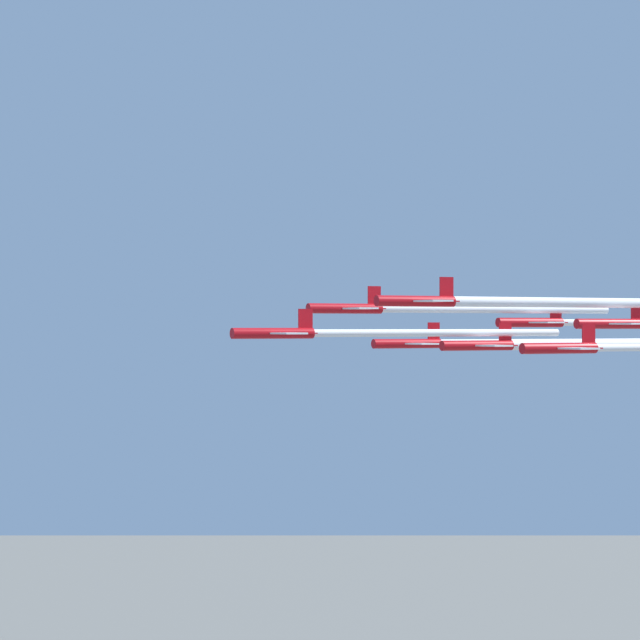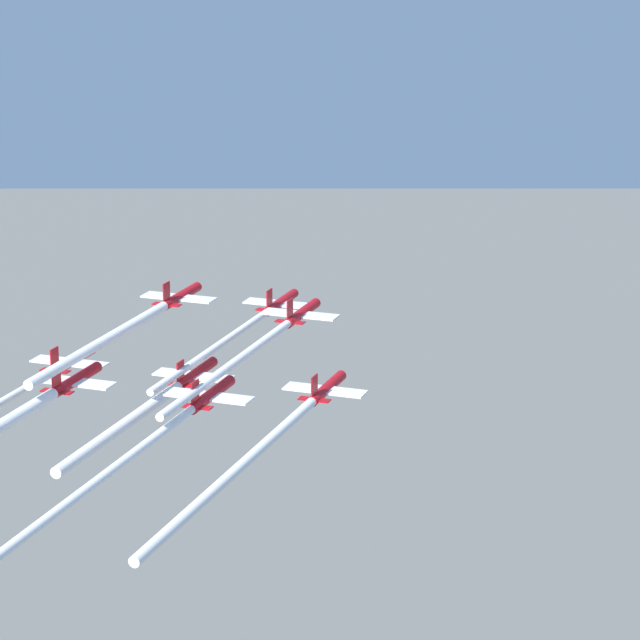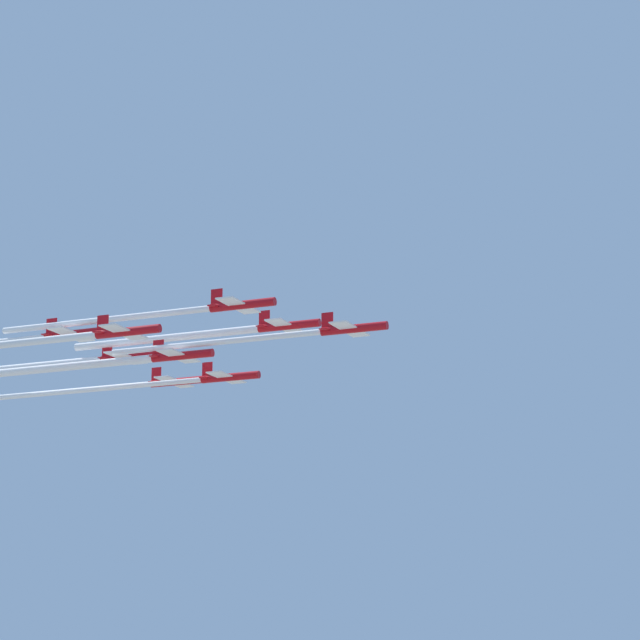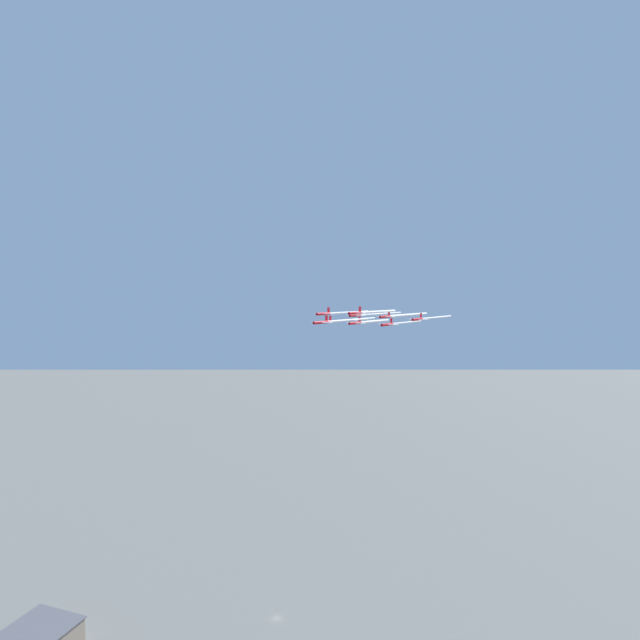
{
  "view_description": "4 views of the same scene",
  "coord_description": "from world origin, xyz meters",
  "px_view_note": "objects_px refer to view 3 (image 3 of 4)",
  "views": [
    {
      "loc": [
        -153.23,
        122.65,
        138.31
      ],
      "look_at": [
        -28.39,
        2.66,
        139.05
      ],
      "focal_mm": 85.0,
      "sensor_mm": 36.0,
      "label": 1
    },
    {
      "loc": [
        -4.03,
        -192.87,
        192.15
      ],
      "look_at": [
        -17.66,
        -0.7,
        136.88
      ],
      "focal_mm": 85.0,
      "sensor_mm": 36.0,
      "label": 2
    },
    {
      "loc": [
        191.21,
        27.4,
        84.66
      ],
      "look_at": [
        -18.62,
        1.03,
        137.75
      ],
      "focal_mm": 85.0,
      "sensor_mm": 36.0,
      "label": 3
    },
    {
      "loc": [
        -90.88,
        204.16,
        148.9
      ],
      "look_at": [
        -22.73,
        4.49,
        138.49
      ],
      "focal_mm": 28.0,
      "sensor_mm": 36.0,
      "label": 4
    }
  ],
  "objects_px": {
    "jet_2": "(240,305)",
    "jet_8": "(73,334)",
    "jet_5": "(126,332)",
    "jet_6": "(176,381)",
    "jet_1": "(287,326)",
    "jet_0": "(352,329)",
    "jet_4": "(180,356)",
    "jet_7": "(127,357)",
    "jet_3": "(228,377)"
  },
  "relations": [
    {
      "from": "jet_5",
      "to": "jet_6",
      "type": "distance_m",
      "value": 44.12
    },
    {
      "from": "jet_7",
      "to": "jet_1",
      "type": "bearing_deg",
      "value": 90.0
    },
    {
      "from": "jet_2",
      "to": "jet_8",
      "type": "relative_size",
      "value": 1.0
    },
    {
      "from": "jet_1",
      "to": "jet_5",
      "type": "distance_m",
      "value": 29.25
    },
    {
      "from": "jet_2",
      "to": "jet_1",
      "type": "bearing_deg",
      "value": 180.0
    },
    {
      "from": "jet_4",
      "to": "jet_1",
      "type": "bearing_deg",
      "value": 120.47
    },
    {
      "from": "jet_3",
      "to": "jet_4",
      "type": "height_order",
      "value": "jet_4"
    },
    {
      "from": "jet_0",
      "to": "jet_6",
      "type": "height_order",
      "value": "jet_6"
    },
    {
      "from": "jet_0",
      "to": "jet_3",
      "type": "relative_size",
      "value": 1.0
    },
    {
      "from": "jet_4",
      "to": "jet_6",
      "type": "height_order",
      "value": "jet_6"
    },
    {
      "from": "jet_0",
      "to": "jet_1",
      "type": "distance_m",
      "value": 16.87
    },
    {
      "from": "jet_2",
      "to": "jet_5",
      "type": "xyz_separation_m",
      "value": [
        4.2,
        -15.92,
        -4.55
      ]
    },
    {
      "from": "jet_3",
      "to": "jet_6",
      "type": "height_order",
      "value": "jet_6"
    },
    {
      "from": "jet_3",
      "to": "jet_7",
      "type": "distance_m",
      "value": 16.7
    },
    {
      "from": "jet_1",
      "to": "jet_5",
      "type": "xyz_separation_m",
      "value": [
        20.28,
        -20.42,
        -5.23
      ]
    },
    {
      "from": "jet_3",
      "to": "jet_8",
      "type": "distance_m",
      "value": 28.94
    },
    {
      "from": "jet_1",
      "to": "jet_7",
      "type": "height_order",
      "value": "jet_1"
    },
    {
      "from": "jet_5",
      "to": "jet_7",
      "type": "bearing_deg",
      "value": -150.46
    },
    {
      "from": "jet_0",
      "to": "jet_2",
      "type": "relative_size",
      "value": 1.0
    },
    {
      "from": "jet_4",
      "to": "jet_7",
      "type": "height_order",
      "value": "jet_7"
    },
    {
      "from": "jet_4",
      "to": "jet_5",
      "type": "xyz_separation_m",
      "value": [
        16.07,
        -4.51,
        0.06
      ]
    },
    {
      "from": "jet_4",
      "to": "jet_7",
      "type": "bearing_deg",
      "value": -120.47
    },
    {
      "from": "jet_0",
      "to": "jet_3",
      "type": "height_order",
      "value": "jet_0"
    },
    {
      "from": "jet_5",
      "to": "jet_8",
      "type": "bearing_deg",
      "value": -120.47
    },
    {
      "from": "jet_4",
      "to": "jet_2",
      "type": "bearing_deg",
      "value": 59.53
    },
    {
      "from": "jet_5",
      "to": "jet_3",
      "type": "bearing_deg",
      "value": -180.0
    },
    {
      "from": "jet_1",
      "to": "jet_4",
      "type": "bearing_deg",
      "value": -59.53
    },
    {
      "from": "jet_0",
      "to": "jet_5",
      "type": "distance_m",
      "value": 32.96
    },
    {
      "from": "jet_0",
      "to": "jet_2",
      "type": "distance_m",
      "value": 16.74
    },
    {
      "from": "jet_6",
      "to": "jet_1",
      "type": "bearing_deg",
      "value": 59.53
    },
    {
      "from": "jet_1",
      "to": "jet_8",
      "type": "height_order",
      "value": "jet_1"
    },
    {
      "from": "jet_0",
      "to": "jet_7",
      "type": "bearing_deg",
      "value": -101.09
    },
    {
      "from": "jet_4",
      "to": "jet_5",
      "type": "height_order",
      "value": "jet_5"
    },
    {
      "from": "jet_0",
      "to": "jet_8",
      "type": "bearing_deg",
      "value": -78.91
    },
    {
      "from": "jet_5",
      "to": "jet_0",
      "type": "bearing_deg",
      "value": 120.47
    },
    {
      "from": "jet_3",
      "to": "jet_6",
      "type": "bearing_deg",
      "value": -120.47
    },
    {
      "from": "jet_0",
      "to": "jet_5",
      "type": "height_order",
      "value": "jet_0"
    },
    {
      "from": "jet_5",
      "to": "jet_6",
      "type": "bearing_deg",
      "value": -161.22
    },
    {
      "from": "jet_3",
      "to": "jet_8",
      "type": "xyz_separation_m",
      "value": [
        20.28,
        -20.42,
        3.03
      ]
    },
    {
      "from": "jet_3",
      "to": "jet_8",
      "type": "bearing_deg",
      "value": -29.54
    },
    {
      "from": "jet_2",
      "to": "jet_7",
      "type": "relative_size",
      "value": 1.0
    },
    {
      "from": "jet_1",
      "to": "jet_7",
      "type": "xyz_separation_m",
      "value": [
        -7.66,
        -27.32,
        -2.58
      ]
    },
    {
      "from": "jet_2",
      "to": "jet_8",
      "type": "bearing_deg",
      "value": -90.0
    },
    {
      "from": "jet_3",
      "to": "jet_7",
      "type": "bearing_deg",
      "value": -59.53
    },
    {
      "from": "jet_0",
      "to": "jet_1",
      "type": "bearing_deg",
      "value": -120.47
    },
    {
      "from": "jet_1",
      "to": "jet_2",
      "type": "relative_size",
      "value": 1.0
    },
    {
      "from": "jet_7",
      "to": "jet_4",
      "type": "bearing_deg",
      "value": 59.53
    },
    {
      "from": "jet_4",
      "to": "jet_5",
      "type": "relative_size",
      "value": 1.0
    },
    {
      "from": "jet_6",
      "to": "jet_7",
      "type": "bearing_deg",
      "value": -0.0
    },
    {
      "from": "jet_4",
      "to": "jet_6",
      "type": "distance_m",
      "value": 28.84
    }
  ]
}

